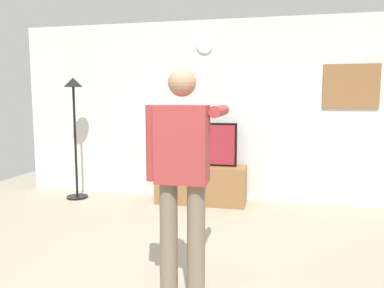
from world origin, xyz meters
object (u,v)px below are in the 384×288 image
at_px(person_standing_nearer_lamp, 183,170).
at_px(framed_picture, 351,86).
at_px(tv_stand, 201,184).
at_px(floor_lamp, 74,113).
at_px(television, 202,144).
at_px(wall_clock, 205,45).

bearing_deg(person_standing_nearer_lamp, framed_picture, 59.07).
relative_size(tv_stand, floor_lamp, 0.71).
xyz_separation_m(television, framed_picture, (2.07, 0.25, 0.84)).
xyz_separation_m(wall_clock, framed_picture, (2.07, 0.00, -0.63)).
relative_size(tv_stand, television, 1.27).
distance_m(television, person_standing_nearer_lamp, 2.65).
bearing_deg(floor_lamp, person_standing_nearer_lamp, -46.85).
height_order(television, framed_picture, framed_picture).
xyz_separation_m(television, person_standing_nearer_lamp, (0.35, -2.62, 0.12)).
xyz_separation_m(tv_stand, wall_clock, (0.00, 0.29, 2.06)).
height_order(tv_stand, television, television).
bearing_deg(tv_stand, television, 90.00).
bearing_deg(person_standing_nearer_lamp, wall_clock, 96.94).
height_order(tv_stand, framed_picture, framed_picture).
distance_m(framed_picture, person_standing_nearer_lamp, 3.42).
xyz_separation_m(tv_stand, framed_picture, (2.07, 0.30, 1.43)).
distance_m(tv_stand, framed_picture, 2.53).
xyz_separation_m(wall_clock, person_standing_nearer_lamp, (0.35, -2.87, -1.35)).
bearing_deg(television, tv_stand, -90.00).
relative_size(television, person_standing_nearer_lamp, 0.59).
bearing_deg(wall_clock, tv_stand, -90.00).
height_order(framed_picture, person_standing_nearer_lamp, framed_picture).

